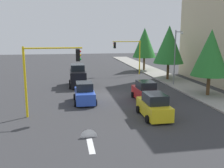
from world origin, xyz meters
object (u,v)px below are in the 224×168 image
Objects in this scene: street_lamp_curbside at (176,52)px; car_red at (145,92)px; car_yellow at (154,106)px; car_blue at (85,94)px; traffic_signal_far_left at (129,51)px; tree_roadside_far at (145,43)px; traffic_signal_near_right at (48,67)px; tree_roadside_mid at (169,45)px; delivery_van_black at (78,76)px; tree_roadside_near at (211,53)px.

street_lamp_curbside reaches higher than car_red.
car_yellow is 1.05× the size of car_blue.
tree_roadside_far is at bearing 136.22° from traffic_signal_far_left.
traffic_signal_near_right is at bearing -39.63° from car_blue.
traffic_signal_far_left is 7.49m from tree_roadside_mid.
tree_roadside_far is 1.89× the size of car_red.
delivery_van_black is 1.15× the size of car_yellow.
tree_roadside_near reaches higher than street_lamp_curbside.
car_red and car_yellow have the same top height.
traffic_signal_near_right is 12.45m from delivery_van_black.
delivery_van_black is at bearing -45.63° from tree_roadside_far.
tree_roadside_mid reaches higher than delivery_van_black.
tree_roadside_far reaches higher than car_yellow.
car_red is at bearing -7.91° from traffic_signal_far_left.
street_lamp_curbside is 1.68× the size of car_yellow.
tree_roadside_far is 17.79m from delivery_van_black.
tree_roadside_mid is at bearing 154.50° from car_yellow.
tree_roadside_near is 1.69× the size of car_yellow.
traffic_signal_near_right is 1.17× the size of delivery_van_black.
traffic_signal_far_left is 1.14× the size of delivery_van_black.
tree_roadside_near is at bearing 13.05° from street_lamp_curbside.
car_red is at bearing 87.95° from car_blue.
traffic_signal_near_right is at bearing -69.15° from car_red.
car_red is at bearing -43.43° from street_lamp_curbside.
traffic_signal_far_left is 1.31× the size of car_yellow.
traffic_signal_near_right is at bearing -29.59° from traffic_signal_far_left.
car_yellow is (13.60, 5.42, -0.38)m from delivery_van_black.
car_blue is at bearing -88.55° from tree_roadside_near.
tree_roadside_far is 1.92× the size of car_blue.
street_lamp_curbside is at bearing 18.78° from traffic_signal_far_left.
traffic_signal_near_right is 1.40× the size of car_red.
street_lamp_curbside is at bearing 79.62° from delivery_van_black.
traffic_signal_near_right is at bearing -13.09° from delivery_van_black.
tree_roadside_mid reaches higher than car_yellow.
car_red is (20.55, -6.13, -4.10)m from tree_roadside_far.
car_red is 0.97× the size of car_yellow.
delivery_van_black is at bearing -178.00° from car_blue.
car_yellow is (1.77, 8.17, -3.09)m from traffic_signal_near_right.
tree_roadside_near is at bearing 103.88° from traffic_signal_near_right.
tree_roadside_mid reaches higher than tree_roadside_near.
tree_roadside_far is at bearing -177.14° from tree_roadside_mid.
traffic_signal_near_right is at bearing -76.12° from tree_roadside_near.
street_lamp_curbside is 13.70m from car_blue.
tree_roadside_far is at bearing 164.76° from car_yellow.
traffic_signal_far_left is 10.98m from street_lamp_curbside.
tree_roadside_mid is 1.10× the size of tree_roadside_near.
traffic_signal_near_right is 0.80× the size of street_lamp_curbside.
car_yellow is at bearing 77.77° from traffic_signal_near_right.
tree_roadside_far reaches higher than tree_roadside_near.
traffic_signal_far_left is 16.73m from tree_roadside_near.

